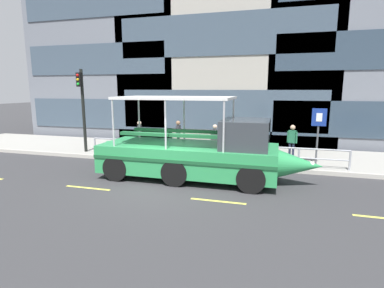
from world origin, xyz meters
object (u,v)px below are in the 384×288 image
at_px(traffic_light_pole, 82,103).
at_px(pedestrian_mid_left, 215,137).
at_px(duck_tour_boat, 200,153).
at_px(pedestrian_near_stern, 140,133).
at_px(parking_sign, 318,127).
at_px(pedestrian_mid_right, 178,133).
at_px(pedestrian_near_bow, 292,139).

xyz_separation_m(traffic_light_pole, pedestrian_mid_left, (7.00, 0.80, -1.67)).
bearing_deg(duck_tour_boat, pedestrian_near_stern, 139.47).
relative_size(traffic_light_pole, pedestrian_mid_left, 2.71).
xyz_separation_m(parking_sign, pedestrian_mid_left, (-4.71, 0.62, -0.75)).
height_order(parking_sign, duck_tour_boat, duck_tour_boat).
height_order(traffic_light_pole, pedestrian_near_stern, traffic_light_pole).
relative_size(traffic_light_pole, pedestrian_near_stern, 2.68).
bearing_deg(pedestrian_mid_right, pedestrian_near_stern, -178.87).
xyz_separation_m(traffic_light_pole, duck_tour_boat, (7.10, -2.57, -1.77)).
height_order(traffic_light_pole, pedestrian_mid_left, traffic_light_pole).
bearing_deg(pedestrian_mid_left, pedestrian_near_bow, 2.60).
bearing_deg(duck_tour_boat, pedestrian_mid_right, 119.73).
bearing_deg(duck_tour_boat, pedestrian_mid_left, 91.66).
distance_m(pedestrian_mid_left, pedestrian_mid_right, 2.13).
bearing_deg(parking_sign, pedestrian_near_bow, 142.28).
height_order(pedestrian_near_bow, pedestrian_mid_right, pedestrian_mid_right).
xyz_separation_m(traffic_light_pole, pedestrian_near_stern, (2.69, 1.20, -1.66)).
distance_m(pedestrian_mid_right, pedestrian_near_stern, 2.23).
height_order(pedestrian_mid_left, pedestrian_mid_right, pedestrian_mid_right).
xyz_separation_m(traffic_light_pole, parking_sign, (11.71, 0.18, -0.92)).
height_order(traffic_light_pole, duck_tour_boat, traffic_light_pole).
distance_m(pedestrian_near_bow, pedestrian_mid_left, 3.69).
bearing_deg(pedestrian_near_bow, pedestrian_near_stern, 178.34).
xyz_separation_m(pedestrian_near_bow, pedestrian_near_stern, (-8.00, 0.23, -0.04)).
xyz_separation_m(pedestrian_near_bow, pedestrian_mid_left, (-3.68, -0.17, -0.05)).
relative_size(duck_tour_boat, pedestrian_near_bow, 5.11).
bearing_deg(pedestrian_near_bow, parking_sign, -37.72).
xyz_separation_m(pedestrian_mid_left, pedestrian_near_stern, (-4.31, 0.40, 0.01)).
bearing_deg(pedestrian_mid_left, duck_tour_boat, -88.34).
relative_size(traffic_light_pole, pedestrian_near_bow, 2.59).
height_order(parking_sign, pedestrian_near_stern, parking_sign).
bearing_deg(pedestrian_near_stern, pedestrian_mid_right, 1.13).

